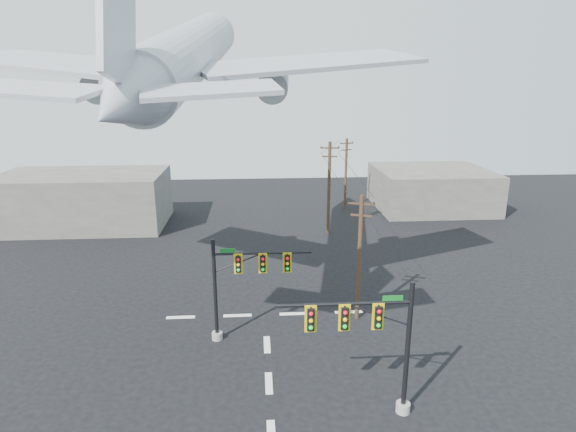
{
  "coord_description": "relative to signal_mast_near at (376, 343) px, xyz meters",
  "views": [
    {
      "loc": [
        -0.47,
        -19.02,
        16.33
      ],
      "look_at": [
        1.13,
        5.0,
        9.35
      ],
      "focal_mm": 30.0,
      "sensor_mm": 36.0,
      "label": 1
    }
  ],
  "objects": [
    {
      "name": "signal_mast_far",
      "position": [
        -6.79,
        7.71,
        -0.18
      ],
      "size": [
        6.38,
        0.75,
        6.83
      ],
      "color": "gray",
      "rests_on": "ground"
    },
    {
      "name": "utility_pole_b",
      "position": [
        2.07,
        29.23,
        1.16
      ],
      "size": [
        2.01,
        0.33,
        9.91
      ],
      "rotation": [
        0.0,
        0.0,
        -0.09
      ],
      "color": "#492F1F",
      "rests_on": "ground"
    },
    {
      "name": "building_left",
      "position": [
        -25.11,
        33.88,
        -1.03
      ],
      "size": [
        18.0,
        10.0,
        6.0
      ],
      "primitive_type": "cube",
      "color": "slate",
      "rests_on": "ground"
    },
    {
      "name": "building_right",
      "position": [
        16.89,
        38.88,
        -1.53
      ],
      "size": [
        14.0,
        12.0,
        5.0
      ],
      "primitive_type": "cube",
      "color": "slate",
      "rests_on": "ground"
    },
    {
      "name": "airliner",
      "position": [
        -9.81,
        12.59,
        13.62
      ],
      "size": [
        30.37,
        31.94,
        9.09
      ],
      "rotation": [
        0.0,
        -0.19,
        1.49
      ],
      "color": "#A1A6AC"
    },
    {
      "name": "utility_pole_c",
      "position": [
        5.74,
        39.25,
        0.66
      ],
      "size": [
        1.77,
        0.71,
        8.96
      ],
      "rotation": [
        0.0,
        0.0,
        0.33
      ],
      "color": "#492F1F",
      "rests_on": "ground"
    },
    {
      "name": "power_lines",
      "position": [
        2.47,
        24.81,
        4.7
      ],
      "size": [
        6.09,
        29.3,
        0.05
      ],
      "color": "black"
    },
    {
      "name": "lane_markings",
      "position": [
        -5.11,
        4.21,
        -4.02
      ],
      "size": [
        14.0,
        21.2,
        0.01
      ],
      "color": "silver",
      "rests_on": "ground"
    },
    {
      "name": "signal_mast_near",
      "position": [
        0.0,
        0.0,
        0.0
      ],
      "size": [
        6.73,
        0.79,
        7.14
      ],
      "color": "gray",
      "rests_on": "ground"
    },
    {
      "name": "utility_pole_a",
      "position": [
        1.28,
        9.96,
        0.63
      ],
      "size": [
        1.72,
        0.71,
        8.91
      ],
      "rotation": [
        0.0,
        0.0,
        -0.34
      ],
      "color": "#492F1F",
      "rests_on": "ground"
    }
  ]
}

